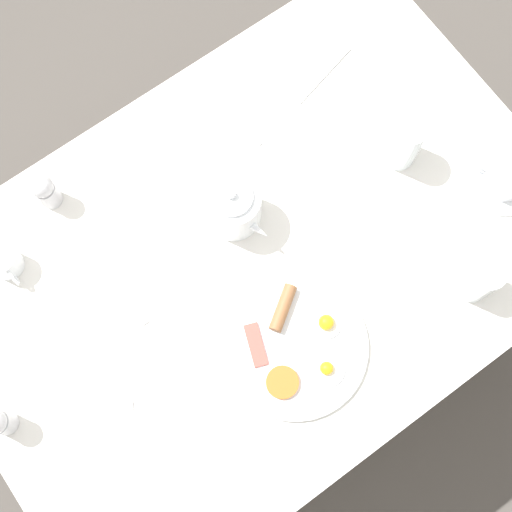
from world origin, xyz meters
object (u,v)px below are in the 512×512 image
object	(u,v)px
water_glass_short	(403,141)
fork_by_plate	(85,409)
spoon_for_tea	(124,295)
fork_spare	(323,74)
salt_grinder	(45,191)
teacup_with_saucer_left	(506,179)
water_glass_tall	(479,278)
creamer_jug	(4,262)
knife_by_plate	(234,108)
teapot_near	(232,205)
breakfast_plate	(295,345)

from	to	relation	value
water_glass_short	fork_by_plate	size ratio (longest dim) A/B	0.83
spoon_for_tea	fork_spare	world-z (taller)	same
fork_spare	salt_grinder	bearing A→B (deg)	-98.94
teacup_with_saucer_left	water_glass_tall	bearing A→B (deg)	-56.37
teacup_with_saucer_left	creamer_jug	distance (m)	1.00
teacup_with_saucer_left	knife_by_plate	world-z (taller)	teacup_with_saucer_left
teapot_near	water_glass_tall	xyz separation A→B (m)	(0.39, 0.30, 0.00)
water_glass_short	spoon_for_tea	world-z (taller)	water_glass_short
salt_grinder	knife_by_plate	world-z (taller)	salt_grinder
teacup_with_saucer_left	creamer_jug	world-z (taller)	creamer_jug
teacup_with_saucer_left	knife_by_plate	bearing A→B (deg)	-142.55
fork_by_plate	spoon_for_tea	distance (m)	0.23
breakfast_plate	water_glass_short	distance (m)	0.45
breakfast_plate	knife_by_plate	bearing A→B (deg)	158.00
teacup_with_saucer_left	salt_grinder	xyz separation A→B (m)	(-0.50, -0.76, 0.02)
breakfast_plate	creamer_jug	size ratio (longest dim) A/B	3.21
teacup_with_saucer_left	fork_spare	size ratio (longest dim) A/B	0.85
water_glass_tall	salt_grinder	xyz separation A→B (m)	(-0.63, -0.58, -0.01)
teacup_with_saucer_left	spoon_for_tea	world-z (taller)	teacup_with_saucer_left
fork_by_plate	fork_spare	distance (m)	0.84
creamer_jug	fork_spare	world-z (taller)	creamer_jug
knife_by_plate	fork_spare	world-z (taller)	same
fork_by_plate	teacup_with_saucer_left	bearing A→B (deg)	83.08
breakfast_plate	spoon_for_tea	bearing A→B (deg)	-142.33
creamer_jug	knife_by_plate	world-z (taller)	creamer_jug
teapot_near	fork_spare	size ratio (longest dim) A/B	1.21
teapot_near	salt_grinder	size ratio (longest dim) A/B	2.04
creamer_jug	knife_by_plate	bearing A→B (deg)	91.87
teapot_near	breakfast_plate	bearing A→B (deg)	-19.91
creamer_jug	teacup_with_saucer_left	bearing A→B (deg)	64.31
creamer_jug	fork_by_plate	bearing A→B (deg)	-4.44
teacup_with_saucer_left	water_glass_short	xyz separation A→B (m)	(-0.17, -0.13, 0.04)
spoon_for_tea	fork_spare	bearing A→B (deg)	104.36
fork_by_plate	fork_spare	size ratio (longest dim) A/B	0.95
creamer_jug	spoon_for_tea	distance (m)	0.24
fork_by_plate	fork_spare	bearing A→B (deg)	110.66
teacup_with_saucer_left	knife_by_plate	xyz separation A→B (m)	(-0.45, -0.35, -0.03)
salt_grinder	creamer_jug	bearing A→B (deg)	-63.97
teapot_near	spoon_for_tea	world-z (taller)	teapot_near
water_glass_tall	knife_by_plate	bearing A→B (deg)	-164.63
water_glass_tall	creamer_jug	xyz separation A→B (m)	(-0.56, -0.72, -0.03)
teacup_with_saucer_left	salt_grinder	size ratio (longest dim) A/B	1.43
water_glass_short	fork_by_plate	xyz separation A→B (m)	(0.06, -0.80, -0.06)
breakfast_plate	water_glass_short	bearing A→B (deg)	115.69
fork_spare	water_glass_short	bearing A→B (deg)	3.32
teapot_near	creamer_jug	world-z (taller)	teapot_near
knife_by_plate	spoon_for_tea	world-z (taller)	same
teacup_with_saucer_left	water_glass_tall	distance (m)	0.23
teapot_near	water_glass_short	distance (m)	0.36
water_glass_tall	fork_by_plate	distance (m)	0.78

